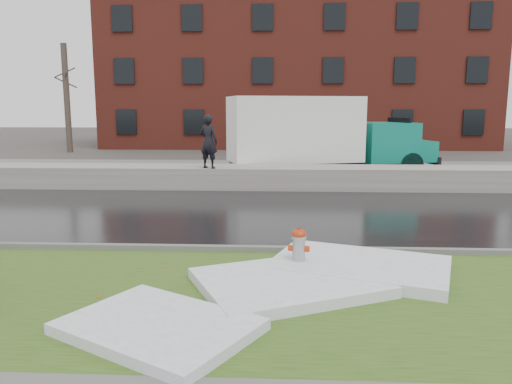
{
  "coord_description": "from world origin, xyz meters",
  "views": [
    {
      "loc": [
        0.94,
        -8.1,
        2.73
      ],
      "look_at": [
        0.45,
        2.05,
        1.0
      ],
      "focal_mm": 35.0,
      "sensor_mm": 36.0,
      "label": 1
    }
  ],
  "objects": [
    {
      "name": "box_truck",
      "position": [
        2.43,
        11.43,
        1.66
      ],
      "size": [
        9.46,
        4.24,
        3.14
      ],
      "rotation": [
        0.0,
        0.0,
        0.27
      ],
      "color": "black",
      "rests_on": "ground"
    },
    {
      "name": "bg_tree_left",
      "position": [
        -12.0,
        22.0,
        3.33
      ],
      "size": [
        1.4,
        1.62,
        6.5
      ],
      "color": "#504339",
      "rests_on": "ground"
    },
    {
      "name": "snow_patch_side",
      "position": [
        2.27,
        -0.1,
        0.13
      ],
      "size": [
        3.24,
        2.64,
        0.18
      ],
      "primitive_type": "cube",
      "rotation": [
        0.0,
        0.0,
        -0.34
      ],
      "color": "white",
      "rests_on": "verge"
    },
    {
      "name": "road",
      "position": [
        0.0,
        4.5,
        0.01
      ],
      "size": [
        60.0,
        7.0,
        0.03
      ],
      "primitive_type": "cube",
      "color": "black",
      "rests_on": "ground"
    },
    {
      "name": "curb",
      "position": [
        0.0,
        1.0,
        0.07
      ],
      "size": [
        60.0,
        0.15,
        0.14
      ],
      "primitive_type": "cube",
      "color": "slate",
      "rests_on": "ground"
    },
    {
      "name": "snow_patch_far",
      "position": [
        -0.51,
        -2.49,
        0.11
      ],
      "size": [
        2.71,
        2.49,
        0.14
      ],
      "primitive_type": "cube",
      "rotation": [
        0.0,
        0.0,
        -0.53
      ],
      "color": "white",
      "rests_on": "verge"
    },
    {
      "name": "worker",
      "position": [
        -1.4,
        8.1,
        1.62
      ],
      "size": [
        0.75,
        0.64,
        1.75
      ],
      "primitive_type": "imported",
      "rotation": [
        0.0,
        0.0,
        2.74
      ],
      "color": "black",
      "rests_on": "snowbank"
    },
    {
      "name": "verge",
      "position": [
        0.0,
        -1.25,
        0.02
      ],
      "size": [
        60.0,
        4.5,
        0.04
      ],
      "primitive_type": "cube",
      "color": "#2C4D19",
      "rests_on": "ground"
    },
    {
      "name": "brick_building",
      "position": [
        2.0,
        30.0,
        5.0
      ],
      "size": [
        26.0,
        12.0,
        10.0
      ],
      "primitive_type": "cube",
      "color": "maroon",
      "rests_on": "ground"
    },
    {
      "name": "snow_patch_near",
      "position": [
        1.09,
        -0.89,
        0.12
      ],
      "size": [
        3.2,
        2.9,
        0.16
      ],
      "primitive_type": "cube",
      "rotation": [
        0.0,
        0.0,
        0.43
      ],
      "color": "white",
      "rests_on": "verge"
    },
    {
      "name": "ground",
      "position": [
        0.0,
        0.0,
        0.0
      ],
      "size": [
        120.0,
        120.0,
        0.0
      ],
      "primitive_type": "plane",
      "color": "#47423D",
      "rests_on": "ground"
    },
    {
      "name": "bg_tree_center",
      "position": [
        -6.0,
        26.0,
        3.33
      ],
      "size": [
        1.4,
        1.62,
        6.5
      ],
      "color": "#504339",
      "rests_on": "ground"
    },
    {
      "name": "parking_lot",
      "position": [
        0.0,
        13.0,
        0.01
      ],
      "size": [
        60.0,
        9.0,
        0.03
      ],
      "primitive_type": "cube",
      "color": "slate",
      "rests_on": "ground"
    },
    {
      "name": "snowbank",
      "position": [
        0.0,
        8.7,
        0.38
      ],
      "size": [
        60.0,
        1.6,
        0.75
      ],
      "primitive_type": "cube",
      "color": "#A49F95",
      "rests_on": "ground"
    },
    {
      "name": "fire_hydrant",
      "position": [
        1.26,
        -0.1,
        0.44
      ],
      "size": [
        0.37,
        0.33,
        0.75
      ],
      "rotation": [
        0.0,
        0.0,
        -0.15
      ],
      "color": "#9B9EA3",
      "rests_on": "verge"
    }
  ]
}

